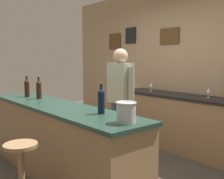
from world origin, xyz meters
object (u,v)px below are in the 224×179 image
Objects in this scene: ice_bucket at (126,112)px; wine_glass_b at (209,90)px; bar_stool at (21,166)px; wine_bottle_b at (39,89)px; bartender at (120,97)px; wine_bottle_a at (27,88)px; wine_glass_a at (151,85)px; wine_bottle_c at (101,101)px.

ice_bucket reaches higher than wine_glass_b.
wine_bottle_b is (-1.07, 0.70, 0.60)m from bar_stool.
bar_stool is at bearing -97.19° from wine_glass_b.
wine_bottle_b reaches higher than bar_stool.
bartender is 5.29× the size of wine_bottle_a.
wine_bottle_a is at bearing -129.33° from wine_glass_b.
wine_glass_a is 1.00× the size of wine_glass_b.
bar_stool is (0.36, -1.60, -0.48)m from bartender.
wine_glass_a is (0.58, 2.06, -0.05)m from wine_bottle_a.
wine_bottle_a is 0.29m from wine_bottle_b.
wine_glass_a is at bearing 110.40° from bartender.
ice_bucket is 1.21× the size of wine_glass_a.
bartender is 1.15m from wine_bottle_b.
wine_bottle_c is 2.26m from wine_glass_a.
bartender is 1.19m from wine_glass_a.
ice_bucket is at bearing -39.92° from bartender.
wine_bottle_c is 1.63× the size of ice_bucket.
bartender is 5.29× the size of wine_bottle_c.
wine_glass_b is (1.12, 0.01, 0.00)m from wine_glass_a.
wine_glass_b is at bearing 55.01° from wine_bottle_b.
bar_stool is 2.87m from wine_glass_a.
bar_stool is 1.15m from ice_bucket.
bartender is 5.29× the size of wine_bottle_b.
bartender is at bearing 51.54° from wine_bottle_b.
bartender reaches higher than wine_glass_a.
wine_bottle_b and wine_bottle_c have the same top height.
ice_bucket is at bearing -78.55° from wine_glass_b.
bartender reaches higher than wine_bottle_b.
wine_glass_a is at bearing 74.24° from wine_bottle_a.
wine_glass_a is (-0.41, 1.11, 0.07)m from bartender.
wine_glass_a and wine_glass_b have the same top height.
wine_glass_b is at bearing 50.67° from wine_bottle_a.
wine_bottle_b is (0.29, 0.05, 0.00)m from wine_bottle_a.
bar_stool is 1.41m from wine_bottle_b.
wine_bottle_b reaches higher than wine_glass_a.
wine_glass_b is (0.04, 1.99, -0.05)m from wine_bottle_c.
wine_bottle_b is 1.63× the size of ice_bucket.
wine_bottle_c reaches higher than bar_stool.
bartender reaches higher than ice_bucket.
wine_bottle_c is at bearing 67.14° from bar_stool.
wine_bottle_c is 1.99m from wine_glass_b.
wine_bottle_c is (1.38, 0.03, 0.00)m from wine_bottle_b.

